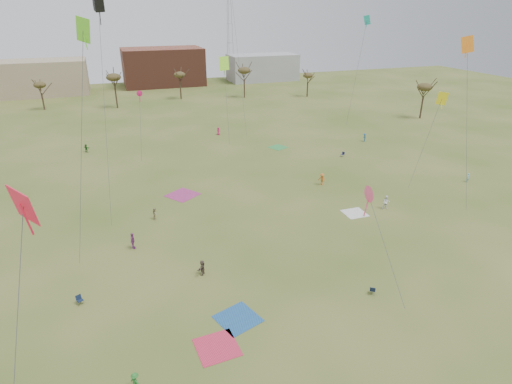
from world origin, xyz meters
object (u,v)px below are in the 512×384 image
object	(u,v)px
flyer_near_center	(135,381)
camp_chair_center	(372,292)
camp_chair_left	(80,302)
radio_tower	(229,23)
camp_chair_right	(343,155)

from	to	relation	value
flyer_near_center	camp_chair_center	world-z (taller)	flyer_near_center
flyer_near_center	camp_chair_center	distance (m)	22.08
flyer_near_center	camp_chair_left	xyz separation A→B (m)	(-3.96, 11.23, -0.47)
camp_chair_center	radio_tower	bearing A→B (deg)	-61.63
flyer_near_center	camp_chair_right	world-z (taller)	flyer_near_center
camp_chair_left	camp_chair_right	size ratio (longest dim) A/B	1.00
flyer_near_center	radio_tower	world-z (taller)	radio_tower
camp_chair_right	flyer_near_center	bearing A→B (deg)	-71.61
flyer_near_center	radio_tower	bearing A→B (deg)	-60.15
flyer_near_center	camp_chair_right	size ratio (longest dim) A/B	1.67
camp_chair_left	radio_tower	xyz separation A→B (m)	(49.20, 119.61, 18.95)
camp_chair_center	radio_tower	world-z (taller)	radio_tower
camp_chair_left	radio_tower	distance (m)	130.71
camp_chair_left	radio_tower	size ratio (longest dim) A/B	0.02
camp_chair_center	radio_tower	size ratio (longest dim) A/B	0.02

